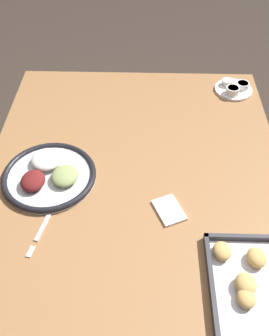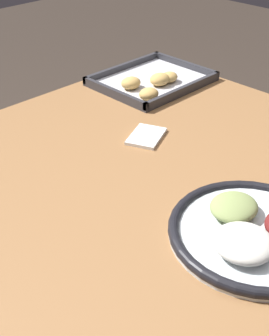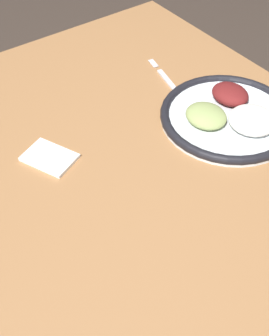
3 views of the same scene
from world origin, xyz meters
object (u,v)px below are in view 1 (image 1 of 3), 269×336
at_px(dinner_plate, 49,175).
at_px(baking_tray, 256,285).
at_px(fork, 44,224).
at_px(saucer_plate, 234,88).
at_px(napkin, 169,210).

xyz_separation_m(dinner_plate, baking_tray, (0.37, 0.59, -0.00)).
bearing_deg(baking_tray, fork, -107.52).
xyz_separation_m(dinner_plate, saucer_plate, (-0.50, 0.66, 0.00)).
bearing_deg(baking_tray, napkin, -138.95).
relative_size(saucer_plate, baking_tray, 0.47).
height_order(dinner_plate, fork, dinner_plate).
relative_size(dinner_plate, saucer_plate, 2.01).
bearing_deg(baking_tray, dinner_plate, -121.78).
height_order(baking_tray, napkin, baking_tray).
bearing_deg(saucer_plate, baking_tray, -4.84).
xyz_separation_m(fork, baking_tray, (0.18, 0.57, 0.01)).
distance_m(dinner_plate, baking_tray, 0.69).
distance_m(dinner_plate, napkin, 0.40).
distance_m(fork, saucer_plate, 0.94).
bearing_deg(napkin, dinner_plate, -108.16).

